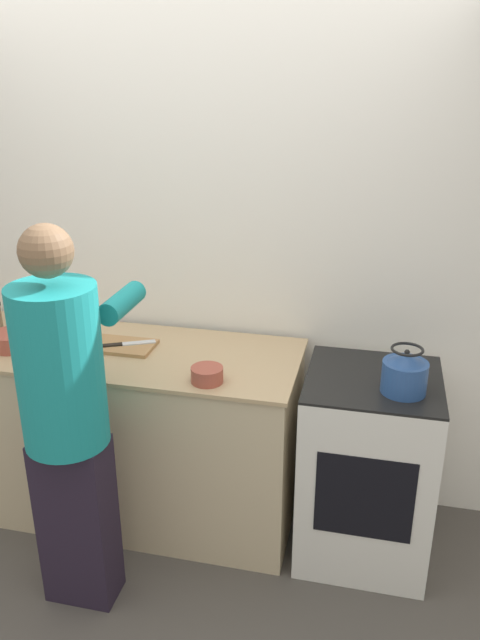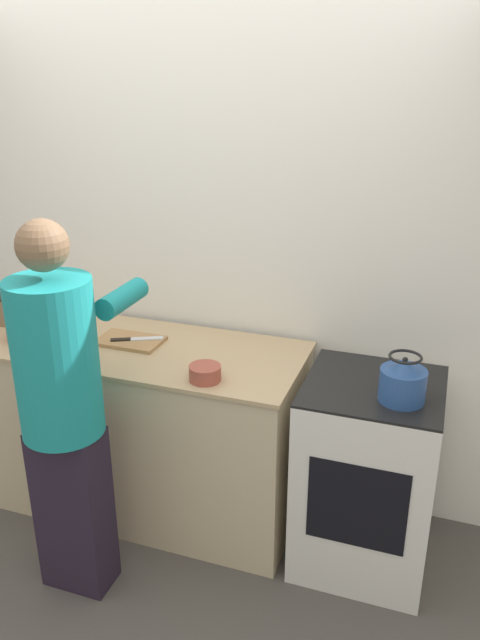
% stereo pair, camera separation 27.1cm
% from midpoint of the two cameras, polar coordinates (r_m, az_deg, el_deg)
% --- Properties ---
extents(ground_plane, '(12.00, 12.00, 0.00)m').
position_cam_midpoint_polar(ground_plane, '(3.25, -4.68, -20.32)').
color(ground_plane, '#4C4742').
extents(wall_back, '(8.00, 0.05, 2.60)m').
position_cam_midpoint_polar(wall_back, '(3.20, -0.20, 5.96)').
color(wall_back, white).
rests_on(wall_back, ground_plane).
extents(counter, '(1.80, 0.68, 0.92)m').
position_cam_midpoint_polar(counter, '(3.33, -7.80, -9.46)').
color(counter, '#C6B28E').
rests_on(counter, ground_plane).
extents(oven, '(0.59, 0.58, 0.92)m').
position_cam_midpoint_polar(oven, '(3.01, 14.11, -13.62)').
color(oven, silver).
rests_on(oven, ground_plane).
extents(person, '(0.38, 0.62, 1.68)m').
position_cam_midpoint_polar(person, '(2.63, -13.03, -7.55)').
color(person, black).
rests_on(person, ground_plane).
extents(cutting_board, '(0.32, 0.20, 0.02)m').
position_cam_midpoint_polar(cutting_board, '(3.12, -7.61, -1.95)').
color(cutting_board, '#A87A4C').
rests_on(cutting_board, counter).
extents(knife, '(0.25, 0.14, 0.01)m').
position_cam_midpoint_polar(knife, '(3.11, -7.10, -1.79)').
color(knife, silver).
rests_on(knife, cutting_board).
extents(kettle, '(0.19, 0.19, 0.20)m').
position_cam_midpoint_polar(kettle, '(2.65, 17.55, -5.47)').
color(kettle, '#284C8C').
rests_on(kettle, oven).
extents(bowl_prep, '(0.14, 0.14, 0.07)m').
position_cam_midpoint_polar(bowl_prep, '(2.72, -0.37, -4.94)').
color(bowl_prep, '#9E4738').
rests_on(bowl_prep, counter).
extents(bowl_mixing, '(0.20, 0.20, 0.08)m').
position_cam_midpoint_polar(bowl_mixing, '(3.27, -16.70, -1.01)').
color(bowl_mixing, '#9E4738').
rests_on(bowl_mixing, counter).
extents(canister_jar, '(0.14, 0.14, 0.16)m').
position_cam_midpoint_polar(canister_jar, '(3.49, -18.40, 0.93)').
color(canister_jar, '#756047').
rests_on(canister_jar, counter).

